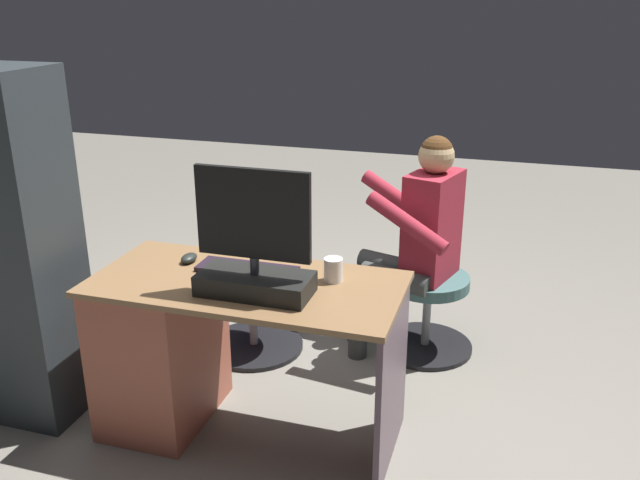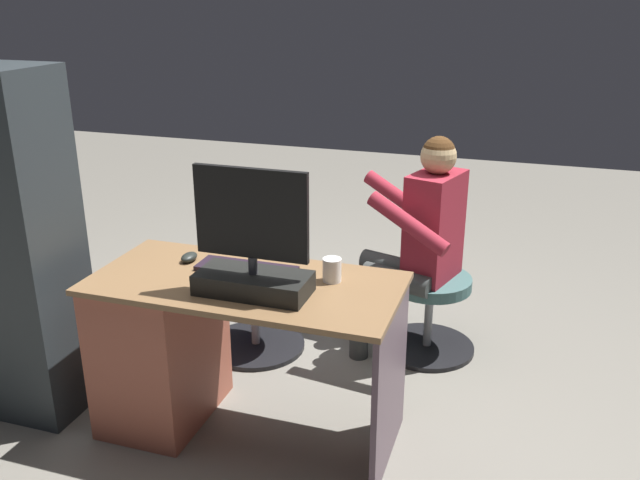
# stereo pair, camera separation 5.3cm
# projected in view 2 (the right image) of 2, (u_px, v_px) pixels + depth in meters

# --- Properties ---
(ground_plane) EXTENTS (10.00, 10.00, 0.00)m
(ground_plane) POSITION_uv_depth(u_px,v_px,m) (284.00, 382.00, 3.32)
(ground_plane) COLOR slate
(desk) EXTENTS (1.26, 0.60, 0.71)m
(desk) POSITION_uv_depth(u_px,v_px,m) (179.00, 342.00, 2.93)
(desk) COLOR brown
(desk) RESTS_ON ground_plane
(monitor) EXTENTS (0.45, 0.21, 0.50)m
(monitor) POSITION_uv_depth(u_px,v_px,m) (253.00, 258.00, 2.56)
(monitor) COLOR black
(monitor) RESTS_ON desk
(keyboard) EXTENTS (0.42, 0.14, 0.02)m
(keyboard) POSITION_uv_depth(u_px,v_px,m) (247.00, 268.00, 2.81)
(keyboard) COLOR black
(keyboard) RESTS_ON desk
(computer_mouse) EXTENTS (0.06, 0.10, 0.04)m
(computer_mouse) POSITION_uv_depth(u_px,v_px,m) (189.00, 257.00, 2.91)
(computer_mouse) COLOR black
(computer_mouse) RESTS_ON desk
(cup) EXTENTS (0.08, 0.08, 0.10)m
(cup) POSITION_uv_depth(u_px,v_px,m) (332.00, 270.00, 2.70)
(cup) COLOR white
(cup) RESTS_ON desk
(tv_remote) EXTENTS (0.06, 0.15, 0.02)m
(tv_remote) POSITION_uv_depth(u_px,v_px,m) (222.00, 271.00, 2.78)
(tv_remote) COLOR black
(tv_remote) RESTS_ON desk
(office_chair_teddy) EXTENTS (0.53, 0.53, 0.42)m
(office_chair_teddy) POSITION_uv_depth(u_px,v_px,m) (255.00, 307.00, 3.57)
(office_chair_teddy) COLOR black
(office_chair_teddy) RESTS_ON ground_plane
(teddy_bear) EXTENTS (0.24, 0.24, 0.33)m
(teddy_bear) POSITION_uv_depth(u_px,v_px,m) (253.00, 249.00, 3.46)
(teddy_bear) COLOR tan
(teddy_bear) RESTS_ON office_chair_teddy
(visitor_chair) EXTENTS (0.50, 0.50, 0.42)m
(visitor_chair) POSITION_uv_depth(u_px,v_px,m) (429.00, 307.00, 3.54)
(visitor_chair) COLOR black
(visitor_chair) RESTS_ON ground_plane
(person) EXTENTS (0.57, 0.58, 1.16)m
(person) POSITION_uv_depth(u_px,v_px,m) (418.00, 233.00, 3.40)
(person) COLOR maroon
(person) RESTS_ON ground_plane
(equipment_rack) EXTENTS (0.44, 0.36, 1.54)m
(equipment_rack) POSITION_uv_depth(u_px,v_px,m) (19.00, 249.00, 2.89)
(equipment_rack) COLOR #282F32
(equipment_rack) RESTS_ON ground_plane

